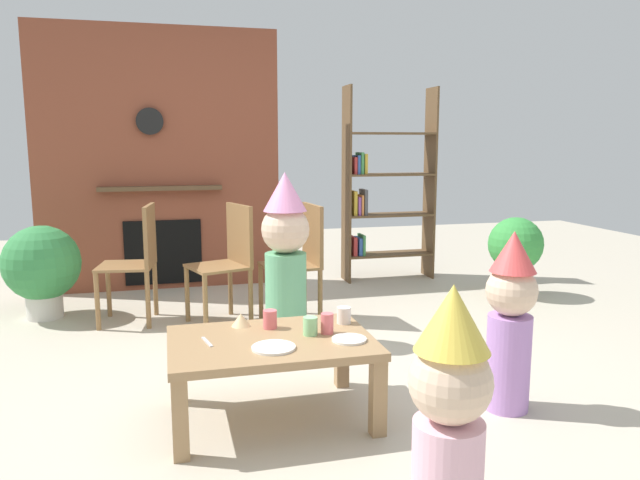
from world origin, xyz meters
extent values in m
plane|color=#BCB29E|center=(0.00, 0.00, 0.00)|extent=(12.00, 12.00, 0.00)
cube|color=brown|center=(-0.82, 2.60, 1.20)|extent=(2.20, 0.18, 2.40)
cube|color=black|center=(-0.82, 2.50, 0.35)|extent=(0.70, 0.02, 0.60)
cube|color=brown|center=(-0.82, 2.46, 0.95)|extent=(1.10, 0.10, 0.04)
cylinder|color=black|center=(-0.89, 2.48, 1.55)|extent=(0.24, 0.04, 0.24)
cube|color=brown|center=(0.93, 2.40, 0.95)|extent=(0.02, 0.28, 1.90)
cube|color=brown|center=(1.81, 2.40, 0.95)|extent=(0.02, 0.28, 1.90)
cube|color=brown|center=(1.37, 2.40, 0.25)|extent=(0.86, 0.28, 0.02)
cube|color=brown|center=(1.37, 2.40, 0.65)|extent=(0.86, 0.28, 0.02)
cube|color=brown|center=(1.37, 2.40, 1.05)|extent=(0.86, 0.28, 0.02)
cube|color=brown|center=(1.37, 2.40, 1.45)|extent=(0.86, 0.28, 0.02)
cube|color=#B23333|center=(1.00, 2.40, 0.35)|extent=(0.04, 0.20, 0.18)
cube|color=#3359A5|center=(1.05, 2.40, 0.35)|extent=(0.03, 0.20, 0.17)
cube|color=#3F8C4C|center=(1.09, 2.40, 0.36)|extent=(0.03, 0.20, 0.20)
cube|color=gold|center=(1.00, 2.40, 0.78)|extent=(0.03, 0.20, 0.24)
cube|color=#8C4C99|center=(1.04, 2.40, 0.75)|extent=(0.03, 0.20, 0.18)
cube|color=#D87F3F|center=(1.07, 2.40, 0.76)|extent=(0.02, 0.20, 0.20)
cube|color=#4C4C51|center=(1.11, 2.40, 0.78)|extent=(0.03, 0.20, 0.25)
cube|color=#B23333|center=(0.99, 2.40, 1.14)|extent=(0.03, 0.20, 0.16)
cube|color=#3359A5|center=(1.03, 2.40, 1.15)|extent=(0.03, 0.20, 0.18)
cube|color=#3F8C4C|center=(1.06, 2.40, 1.16)|extent=(0.03, 0.20, 0.21)
cube|color=gold|center=(1.10, 2.40, 1.16)|extent=(0.03, 0.20, 0.19)
cube|color=#9E7A51|center=(-0.31, -0.41, 0.39)|extent=(0.99, 0.69, 0.04)
cube|color=#9E7A51|center=(-0.75, -0.71, 0.19)|extent=(0.07, 0.07, 0.37)
cube|color=#9E7A51|center=(0.14, -0.71, 0.19)|extent=(0.07, 0.07, 0.37)
cube|color=#9E7A51|center=(-0.75, -0.11, 0.19)|extent=(0.07, 0.07, 0.37)
cube|color=#9E7A51|center=(0.14, -0.11, 0.19)|extent=(0.07, 0.07, 0.37)
cylinder|color=silver|center=(0.11, -0.25, 0.45)|extent=(0.08, 0.08, 0.09)
cylinder|color=#8CD18C|center=(-0.11, -0.40, 0.46)|extent=(0.07, 0.07, 0.09)
cylinder|color=#E5666B|center=(-0.28, -0.24, 0.46)|extent=(0.07, 0.07, 0.10)
cylinder|color=#E5666B|center=(-0.02, -0.40, 0.46)|extent=(0.06, 0.06, 0.10)
cylinder|color=white|center=(-0.32, -0.56, 0.42)|extent=(0.21, 0.21, 0.01)
cylinder|color=white|center=(0.06, -0.53, 0.42)|extent=(0.17, 0.17, 0.01)
cone|color=#EAC68C|center=(-0.42, -0.17, 0.44)|extent=(0.10, 0.10, 0.07)
cube|color=silver|center=(-0.61, -0.39, 0.41)|extent=(0.05, 0.15, 0.01)
sphere|color=beige|center=(0.05, -1.61, 0.63)|extent=(0.26, 0.26, 0.26)
cone|color=#F2D14C|center=(0.05, -1.61, 0.84)|extent=(0.23, 0.23, 0.21)
cylinder|color=#B27FCC|center=(0.88, -0.61, 0.25)|extent=(0.22, 0.22, 0.50)
sphere|color=beige|center=(0.88, -0.61, 0.62)|extent=(0.26, 0.26, 0.26)
cone|color=#EA4C4C|center=(0.88, -0.61, 0.82)|extent=(0.23, 0.23, 0.21)
cylinder|color=#66B27F|center=(-0.01, 0.70, 0.31)|extent=(0.28, 0.28, 0.63)
sphere|color=beige|center=(-0.01, 0.70, 0.79)|extent=(0.32, 0.32, 0.32)
cone|color=pink|center=(-0.01, 0.70, 1.04)|extent=(0.29, 0.29, 0.26)
cube|color=olive|center=(-1.09, 1.47, 0.44)|extent=(0.45, 0.45, 0.02)
cube|color=olive|center=(-0.91, 1.44, 0.68)|extent=(0.08, 0.40, 0.45)
cylinder|color=olive|center=(-1.24, 1.67, 0.21)|extent=(0.04, 0.04, 0.43)
cylinder|color=olive|center=(-1.29, 1.31, 0.21)|extent=(0.04, 0.04, 0.43)
cylinder|color=olive|center=(-0.89, 1.62, 0.21)|extent=(0.04, 0.04, 0.43)
cylinder|color=olive|center=(-0.94, 1.26, 0.21)|extent=(0.04, 0.04, 0.43)
cube|color=olive|center=(-0.42, 1.26, 0.44)|extent=(0.51, 0.51, 0.02)
cube|color=olive|center=(-0.25, 1.32, 0.68)|extent=(0.16, 0.39, 0.45)
cylinder|color=olive|center=(-0.65, 1.37, 0.21)|extent=(0.04, 0.04, 0.43)
cylinder|color=olive|center=(-0.53, 1.03, 0.21)|extent=(0.04, 0.04, 0.43)
cylinder|color=olive|center=(-0.31, 1.49, 0.21)|extent=(0.04, 0.04, 0.43)
cylinder|color=olive|center=(-0.19, 1.15, 0.21)|extent=(0.04, 0.04, 0.43)
cube|color=olive|center=(0.11, 1.16, 0.44)|extent=(0.44, 0.44, 0.02)
cube|color=olive|center=(0.29, 1.18, 0.68)|extent=(0.07, 0.40, 0.45)
cylinder|color=olive|center=(-0.09, 1.32, 0.21)|extent=(0.04, 0.04, 0.43)
cylinder|color=olive|center=(-0.05, 0.97, 0.21)|extent=(0.04, 0.04, 0.43)
cylinder|color=olive|center=(0.27, 1.36, 0.21)|extent=(0.04, 0.04, 0.43)
cylinder|color=olive|center=(0.31, 1.00, 0.21)|extent=(0.04, 0.04, 0.43)
cylinder|color=#9E5B42|center=(2.21, 1.44, 0.13)|extent=(0.28, 0.28, 0.27)
sphere|color=green|center=(2.21, 1.44, 0.47)|extent=(0.48, 0.48, 0.48)
cylinder|color=beige|center=(-1.73, 1.76, 0.09)|extent=(0.27, 0.27, 0.19)
sphere|color=#348645|center=(-1.73, 1.76, 0.44)|extent=(0.59, 0.59, 0.59)
camera|label=1|loc=(-0.78, -3.20, 1.35)|focal=33.73mm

